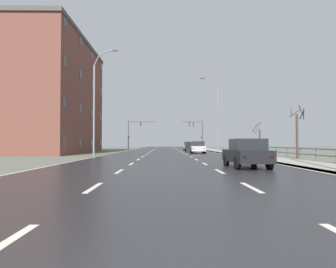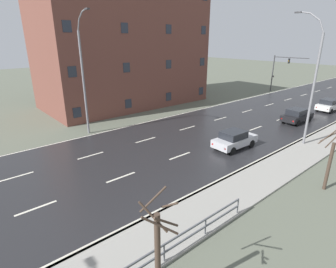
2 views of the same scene
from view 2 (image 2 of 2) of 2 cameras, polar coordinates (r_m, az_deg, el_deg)
ground_plane at (r=32.87m, az=17.37°, el=3.02°), size 160.00×160.00×0.12m
road_asphalt_strip at (r=43.24m, az=26.14°, el=5.86°), size 14.00×120.00×0.03m
street_lamp_midground at (r=25.31m, az=28.38°, el=9.42°), size 2.57×0.24×10.96m
street_lamp_left_bank at (r=26.34m, az=-17.52°, el=11.42°), size 2.55×0.24×11.20m
traffic_signal_left at (r=50.81m, az=22.65°, el=12.87°), size 5.89×0.36×6.17m
car_near_right at (r=33.03m, az=25.79°, el=3.58°), size 1.97×4.17×1.57m
car_far_right at (r=40.41m, az=31.11°, el=5.35°), size 1.96×4.16×1.57m
car_far_left at (r=23.36m, az=13.98°, el=-1.10°), size 1.94×4.16×1.57m
brick_building at (r=38.74m, az=-9.42°, el=17.70°), size 11.54×22.15×15.36m
bare_tree_mid at (r=9.47m, az=-2.11°, el=-24.60°), size 1.31×1.40×4.55m
bare_tree_far at (r=18.96m, az=31.20°, el=-5.01°), size 1.25×1.05×4.12m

